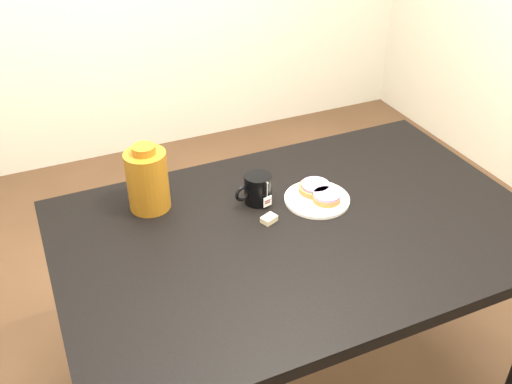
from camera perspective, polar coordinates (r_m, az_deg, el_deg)
table at (r=1.73m, az=4.33°, el=-5.64°), size 1.40×0.90×0.75m
plate at (r=1.78m, az=6.11°, el=-0.67°), size 0.20×0.20×0.02m
bagel_back at (r=1.81m, az=5.93°, el=0.44°), size 0.15×0.15×0.03m
bagel_front at (r=1.76m, az=7.07°, el=-0.50°), size 0.12×0.12×0.03m
mug at (r=1.75m, az=0.14°, el=0.34°), size 0.13×0.10×0.09m
teabag_pouch at (r=1.68m, az=1.31°, el=-2.72°), size 0.05×0.05×0.02m
bagel_package at (r=1.73m, az=-10.80°, el=1.24°), size 0.14×0.14×0.21m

